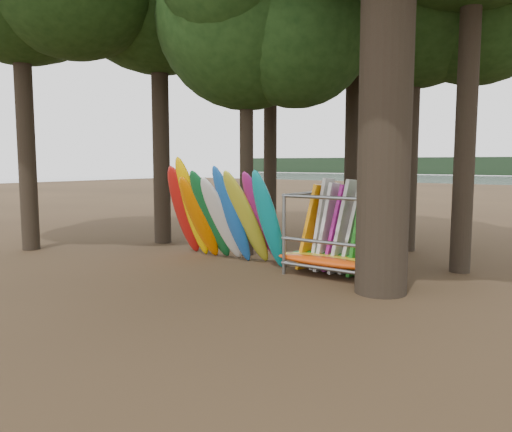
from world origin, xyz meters
The scene contains 4 objects.
ground centered at (0.00, 0.00, 0.00)m, with size 120.00×120.00×0.00m, color #47331E.
oak_5 centered at (-1.12, 2.59, 7.17)m, with size 6.23×6.23×9.90m.
kayak_row centered at (-1.08, 1.29, 1.36)m, with size 4.28×2.18×3.21m.
storage_rack centered at (2.44, 1.76, 0.97)m, with size 2.98×1.53×2.63m.
Camera 1 is at (8.28, -9.74, 2.92)m, focal length 35.00 mm.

